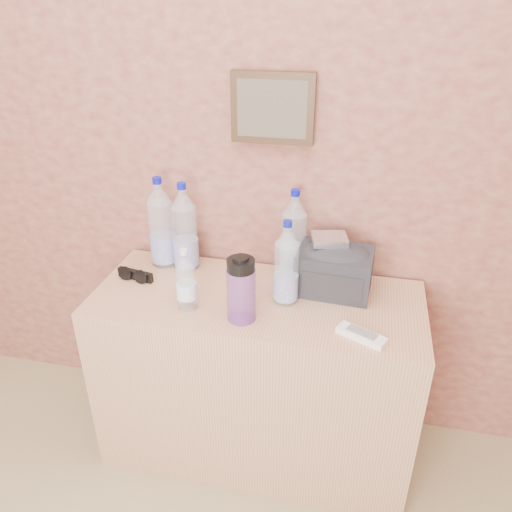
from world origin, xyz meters
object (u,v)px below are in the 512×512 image
at_px(pet_large_a, 162,227).
at_px(ac_remote, 361,335).
at_px(toiletry_bag, 334,268).
at_px(sunglasses, 135,275).
at_px(pet_small, 186,283).
at_px(nalgene_bottle, 241,289).
at_px(pet_large_c, 294,238).
at_px(foil_packet, 329,239).
at_px(pet_large_d, 286,267).
at_px(pet_large_b, 185,231).
at_px(dresser, 257,376).

xyz_separation_m(pet_large_a, ac_remote, (0.82, -0.34, -0.15)).
distance_m(ac_remote, toiletry_bag, 0.32).
xyz_separation_m(ac_remote, toiletry_bag, (-0.12, 0.28, 0.08)).
distance_m(sunglasses, ac_remote, 0.90).
height_order(pet_small, nalgene_bottle, nalgene_bottle).
distance_m(pet_large_c, nalgene_bottle, 0.37).
relative_size(nalgene_bottle, sunglasses, 1.58).
bearing_deg(pet_large_a, ac_remote, -22.49).
height_order(ac_remote, foil_packet, foil_packet).
bearing_deg(sunglasses, pet_large_a, 77.90).
xyz_separation_m(pet_large_c, ac_remote, (0.29, -0.37, -0.15)).
relative_size(pet_large_a, ac_remote, 2.27).
relative_size(nalgene_bottle, foil_packet, 1.90).
bearing_deg(pet_large_d, nalgene_bottle, -131.74).
bearing_deg(pet_large_d, ac_remote, -30.78).
distance_m(pet_large_b, sunglasses, 0.26).
distance_m(pet_large_a, nalgene_bottle, 0.52).
height_order(pet_large_a, pet_large_d, pet_large_a).
relative_size(pet_large_b, sunglasses, 2.38).
height_order(pet_large_b, pet_large_c, pet_large_b).
distance_m(pet_large_c, pet_large_d, 0.20).
bearing_deg(sunglasses, nalgene_bottle, -9.15).
bearing_deg(toiletry_bag, sunglasses, -169.46).
bearing_deg(pet_large_b, toiletry_bag, -4.72).
distance_m(dresser, sunglasses, 0.64).
relative_size(pet_large_c, foil_packet, 2.80).
bearing_deg(nalgene_bottle, pet_large_c, 70.45).
height_order(pet_small, toiletry_bag, pet_small).
relative_size(pet_small, foil_packet, 1.83).
relative_size(nalgene_bottle, ac_remote, 1.46).
height_order(pet_large_d, foil_packet, pet_large_d).
relative_size(dresser, sunglasses, 8.03).
relative_size(pet_large_b, pet_large_d, 1.14).
bearing_deg(toiletry_bag, dresser, -153.50).
height_order(dresser, pet_large_a, pet_large_a).
height_order(ac_remote, toiletry_bag, toiletry_bag).
bearing_deg(pet_large_d, pet_large_b, 159.48).
distance_m(pet_large_d, toiletry_bag, 0.21).
bearing_deg(ac_remote, pet_large_a, -176.87).
xyz_separation_m(pet_large_d, toiletry_bag, (0.16, 0.11, -0.05)).
height_order(pet_large_c, sunglasses, pet_large_c).
distance_m(pet_large_d, foil_packet, 0.20).
bearing_deg(pet_large_b, ac_remote, -24.74).
xyz_separation_m(pet_small, foil_packet, (0.47, 0.26, 0.10)).
relative_size(pet_large_d, ac_remote, 1.94).
bearing_deg(dresser, sunglasses, 177.51).
xyz_separation_m(pet_small, ac_remote, (0.61, -0.05, -0.09)).
height_order(sunglasses, toiletry_bag, toiletry_bag).
bearing_deg(pet_large_d, pet_small, -160.08).
distance_m(dresser, nalgene_bottle, 0.52).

